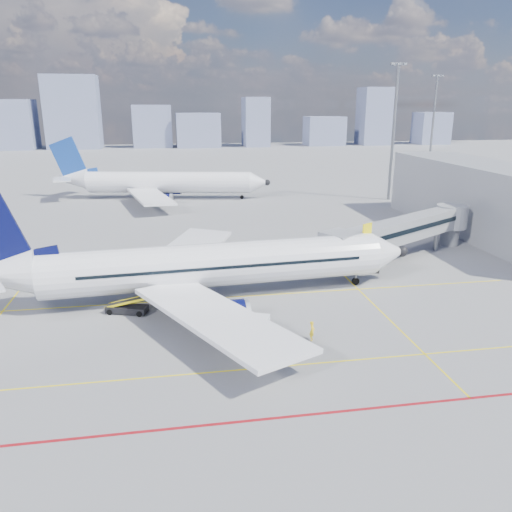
% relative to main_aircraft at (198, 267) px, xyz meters
% --- Properties ---
extents(ground, '(420.00, 420.00, 0.00)m').
position_rel_main_aircraft_xyz_m(ground, '(2.19, -8.22, -3.22)').
color(ground, gray).
rests_on(ground, ground).
extents(apron_markings, '(90.00, 35.12, 0.01)m').
position_rel_main_aircraft_xyz_m(apron_markings, '(1.61, -12.13, -3.21)').
color(apron_markings, yellow).
rests_on(apron_markings, ground).
extents(jet_bridge, '(23.55, 15.78, 6.30)m').
position_rel_main_aircraft_xyz_m(jet_bridge, '(25.70, 8.69, 0.53)').
color(jet_bridge, gray).
rests_on(jet_bridge, ground).
extents(terminal_block, '(10.00, 42.00, 10.00)m').
position_rel_main_aircraft_xyz_m(terminal_block, '(42.14, 17.78, 1.78)').
color(terminal_block, gray).
rests_on(terminal_block, ground).
extents(floodlight_mast_ne, '(3.20, 0.61, 25.45)m').
position_rel_main_aircraft_xyz_m(floodlight_mast_ne, '(40.19, 46.78, 10.37)').
color(floodlight_mast_ne, slate).
rests_on(floodlight_mast_ne, ground).
extents(floodlight_mast_far, '(3.20, 0.61, 25.45)m').
position_rel_main_aircraft_xyz_m(floodlight_mast_far, '(67.19, 81.78, 10.37)').
color(floodlight_mast_far, slate).
rests_on(floodlight_mast_far, ground).
extents(distant_skyline, '(259.30, 15.84, 29.80)m').
position_rel_main_aircraft_xyz_m(distant_skyline, '(-7.76, 181.78, 7.47)').
color(distant_skyline, slate).
rests_on(distant_skyline, ground).
extents(main_aircraft, '(43.45, 37.82, 12.67)m').
position_rel_main_aircraft_xyz_m(main_aircraft, '(0.00, 0.00, 0.00)').
color(main_aircraft, white).
rests_on(main_aircraft, ground).
extents(second_aircraft, '(42.90, 37.05, 12.61)m').
position_rel_main_aircraft_xyz_m(second_aircraft, '(-4.46, 55.24, 0.00)').
color(second_aircraft, white).
rests_on(second_aircraft, ground).
extents(baggage_tug, '(2.34, 1.66, 1.49)m').
position_rel_main_aircraft_xyz_m(baggage_tug, '(3.24, -11.19, -2.50)').
color(baggage_tug, white).
rests_on(baggage_tug, ground).
extents(cargo_dolly, '(3.77, 2.68, 1.89)m').
position_rel_main_aircraft_xyz_m(cargo_dolly, '(3.52, -9.20, -2.18)').
color(cargo_dolly, black).
rests_on(cargo_dolly, ground).
extents(belt_loader, '(5.31, 2.70, 2.14)m').
position_rel_main_aircraft_xyz_m(belt_loader, '(-6.44, -2.56, -2.66)').
color(belt_loader, black).
rests_on(belt_loader, ground).
extents(ramp_worker, '(0.60, 0.70, 1.62)m').
position_rel_main_aircraft_xyz_m(ramp_worker, '(8.41, -10.52, -2.41)').
color(ramp_worker, yellow).
rests_on(ramp_worker, ground).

